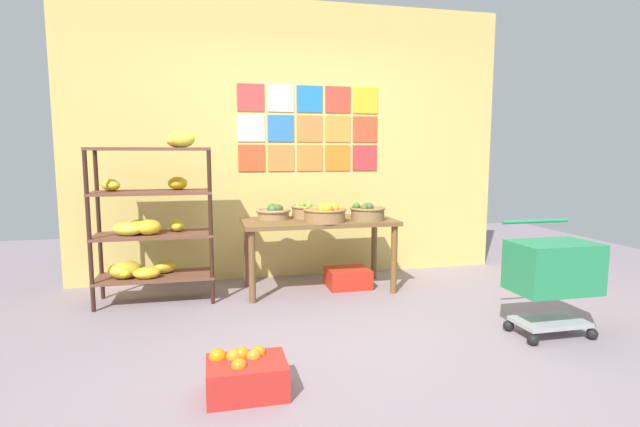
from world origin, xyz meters
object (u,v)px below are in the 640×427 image
Objects in this scene: banana_shelf_unit at (151,217)px; display_table at (319,228)px; shopping_cart at (553,271)px; fruit_basket_back_right at (309,210)px; orange_crate_foreground at (246,375)px; fruit_basket_centre at (274,212)px; produce_crate_under_table at (348,278)px; fruit_basket_right at (367,212)px; fruit_basket_left at (325,213)px.

banana_shelf_unit is 1.04× the size of display_table.
shopping_cart is at bearing -48.17° from display_table.
fruit_basket_back_right is 0.83× the size of orange_crate_foreground.
fruit_basket_centre is 0.98m from produce_crate_under_table.
produce_crate_under_table is (0.71, -0.12, -0.66)m from fruit_basket_centre.
fruit_basket_back_right is 0.88× the size of produce_crate_under_table.
fruit_basket_left is (-0.42, -0.04, 0.01)m from fruit_basket_right.
fruit_basket_back_right is 0.35m from fruit_basket_left.
fruit_basket_centre is at bearing 134.66° from shopping_cart.
fruit_basket_left is at bearing -76.74° from fruit_basket_back_right.
fruit_basket_right is at bearing 5.75° from fruit_basket_left.
fruit_basket_back_right is 0.90× the size of fruit_basket_left.
display_table is at bearing -177.71° from produce_crate_under_table.
orange_crate_foreground is 2.28m from shopping_cart.
fruit_basket_centre is at bearing 170.41° from produce_crate_under_table.
fruit_basket_left is 0.92× the size of orange_crate_foreground.
fruit_basket_centre reaches higher than produce_crate_under_table.
display_table is 4.27× the size of fruit_basket_right.
fruit_basket_right is 0.42m from fruit_basket_left.
fruit_basket_left is (0.43, -0.31, 0.01)m from fruit_basket_centre.
shopping_cart is (1.78, -1.67, -0.27)m from fruit_basket_centre.
display_table is 4.00× the size of fruit_basket_back_right.
display_table is 2.06m from shopping_cart.
fruit_basket_left is 0.97× the size of produce_crate_under_table.
fruit_basket_right reaches higher than fruit_basket_centre.
fruit_basket_right is at bearing -2.58° from banana_shelf_unit.
fruit_basket_left is 2.04m from orange_crate_foreground.
produce_crate_under_table is at bearing 59.10° from orange_crate_foreground.
fruit_basket_right reaches higher than orange_crate_foreground.
banana_shelf_unit is 2.08m from orange_crate_foreground.
fruit_basket_right is 0.82× the size of produce_crate_under_table.
display_table is at bearing -70.53° from fruit_basket_back_right.
fruit_basket_right is 0.78× the size of orange_crate_foreground.
display_table is at bearing 97.19° from fruit_basket_left.
fruit_basket_back_right reaches higher than display_table.
banana_shelf_unit is 1.95m from fruit_basket_right.
fruit_basket_back_right is 0.58m from fruit_basket_right.
fruit_basket_right is 1.70m from shopping_cart.
fruit_basket_left is (0.02, -0.18, 0.16)m from display_table.
fruit_basket_right is at bearing 53.95° from orange_crate_foreground.
shopping_cart is (1.37, -1.53, -0.12)m from display_table.
fruit_basket_back_right is at bearing 127.82° from shopping_cart.
banana_shelf_unit is 1.83× the size of shopping_cart.
fruit_basket_centre is at bearing 144.56° from fruit_basket_left.
shopping_cart is (2.88, -1.49, -0.28)m from banana_shelf_unit.
fruit_basket_back_right is (0.35, 0.03, 0.00)m from fruit_basket_centre.
fruit_basket_left is at bearing -4.85° from banana_shelf_unit.
display_table is 2.14m from orange_crate_foreground.
banana_shelf_unit is at bearing -178.16° from produce_crate_under_table.
display_table is at bearing 1.75° from banana_shelf_unit.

